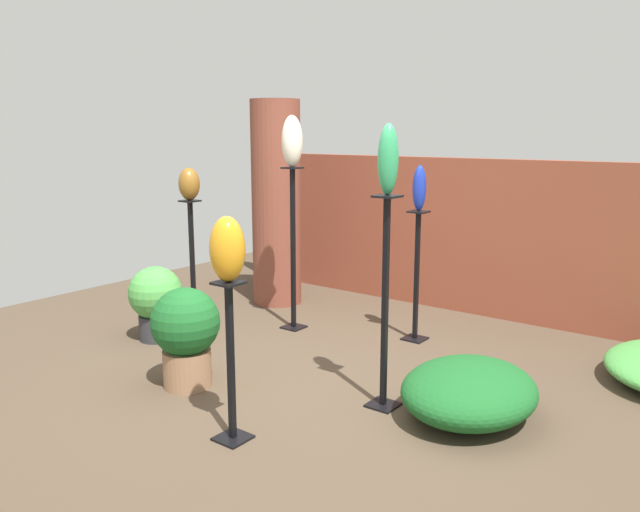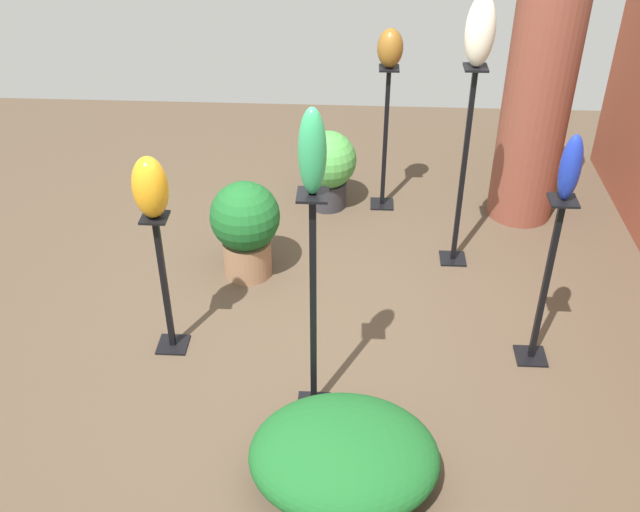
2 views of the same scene
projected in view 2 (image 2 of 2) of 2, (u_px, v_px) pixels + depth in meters
ground_plane at (309, 336)px, 5.12m from camera, size 8.00×8.00×0.00m
brick_pillar at (539, 90)px, 5.85m from camera, size 0.54×0.54×2.23m
pedestal_bronze at (385, 145)px, 6.26m from camera, size 0.20×0.20×1.25m
pedestal_ivory at (462, 177)px, 5.47m from camera, size 0.20×0.20×1.57m
pedestal_cobalt at (544, 291)px, 4.63m from camera, size 0.20×0.20×1.20m
pedestal_jade at (313, 318)px, 4.20m from camera, size 0.20×0.20×1.48m
pedestal_amber at (165, 291)px, 4.78m from camera, size 0.20×0.20×1.02m
art_vase_bronze at (390, 48)px, 5.79m from camera, size 0.20×0.20×0.31m
art_vase_ivory at (480, 31)px, 4.87m from camera, size 0.20×0.20×0.48m
art_vase_cobalt at (570, 168)px, 4.15m from camera, size 0.12×0.12×0.41m
art_vase_jade at (312, 152)px, 3.62m from camera, size 0.14×0.14×0.46m
art_vase_amber at (150, 187)px, 4.35m from camera, size 0.21×0.21×0.39m
potted_plant_mid_right at (245, 225)px, 5.50m from camera, size 0.52×0.52×0.76m
potted_plant_near_pillar at (328, 166)px, 6.37m from camera, size 0.49×0.49×0.69m
foliage_bed_west at (344, 456)px, 4.01m from camera, size 0.88×1.03×0.38m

